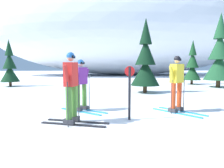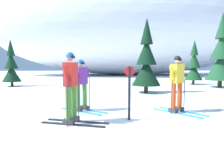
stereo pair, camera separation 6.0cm
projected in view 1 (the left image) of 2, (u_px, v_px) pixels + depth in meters
The scene contains 10 objects.
ground_plane at pixel (147, 115), 6.14m from camera, with size 120.00×120.00×0.00m, color white.
skier_purple_jacket at pixel (81, 85), 6.68m from camera, with size 1.59×1.43×1.71m.
skier_red_jacket at pixel (71, 87), 5.20m from camera, with size 1.77×0.93×1.85m.
skier_yellow_jacket at pixel (177, 82), 6.49m from camera, with size 1.40×1.66×1.82m.
pine_tree_far_left at pixel (10, 67), 14.78m from camera, with size 1.33×1.33×3.44m.
pine_tree_center_left at pixel (145, 62), 11.24m from camera, with size 1.59×1.59×4.13m.
pine_tree_center_right at pixel (192, 66), 16.52m from camera, with size 1.40×1.40×3.61m.
pine_tree_far_right at pixel (219, 56), 14.07m from camera, with size 2.00×2.00×5.18m.
snow_ridge_background at pixel (128, 29), 33.79m from camera, with size 45.63×21.15×15.52m, color white.
trail_marker_post at pixel (130, 90), 5.58m from camera, with size 0.28×0.07×1.49m.
Camera 1 is at (-1.55, -5.93, 1.49)m, focal length 32.41 mm.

